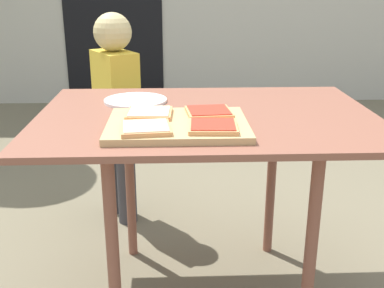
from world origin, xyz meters
TOP-DOWN VIEW (x-y plane):
  - dining_table at (0.00, 0.00)m, footprint 1.12×0.79m
  - cutting_board at (-0.10, -0.16)m, footprint 0.42×0.33m
  - pizza_slice_near_left at (-0.19, -0.24)m, footprint 0.15×0.15m
  - pizza_slice_far_left at (-0.19, -0.09)m, footprint 0.14×0.14m
  - pizza_slice_far_right at (-0.00, -0.08)m, footprint 0.15×0.15m
  - pizza_slice_near_right at (0.00, -0.24)m, footprint 0.14×0.14m
  - plate_white_left at (-0.25, 0.17)m, footprint 0.23×0.23m
  - child_left at (-0.38, 0.65)m, footprint 0.24×0.28m

SIDE VIEW (x-z plane):
  - child_left at x=-0.38m, z-range 0.08..1.07m
  - dining_table at x=0.00m, z-range 0.28..0.99m
  - plate_white_left at x=-0.25m, z-range 0.71..0.72m
  - cutting_board at x=-0.10m, z-range 0.71..0.73m
  - pizza_slice_near_left at x=-0.19m, z-range 0.73..0.75m
  - pizza_slice_far_left at x=-0.19m, z-range 0.73..0.75m
  - pizza_slice_far_right at x=0.00m, z-range 0.73..0.75m
  - pizza_slice_near_right at x=0.00m, z-range 0.73..0.75m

